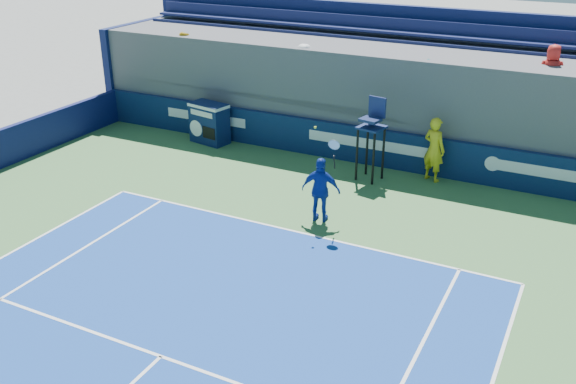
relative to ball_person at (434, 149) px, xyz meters
The scene contains 6 objects.
ball_person is the anchor object (origin of this frame).
back_hoarding 2.22m from the ball_person, 169.86° to the left, with size 20.40×0.21×1.20m.
match_clock 7.73m from the ball_person, behind, with size 1.43×0.96×1.40m.
umpire_chair 1.92m from the ball_person, 155.79° to the right, with size 0.82×0.82×2.48m.
tennis_player 4.37m from the ball_person, 114.96° to the right, with size 1.06×0.58×2.57m.
stadium_seating 3.36m from the ball_person, 131.58° to the left, with size 21.00×4.05×4.40m.
Camera 1 is at (6.27, -0.93, 7.44)m, focal length 40.00 mm.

